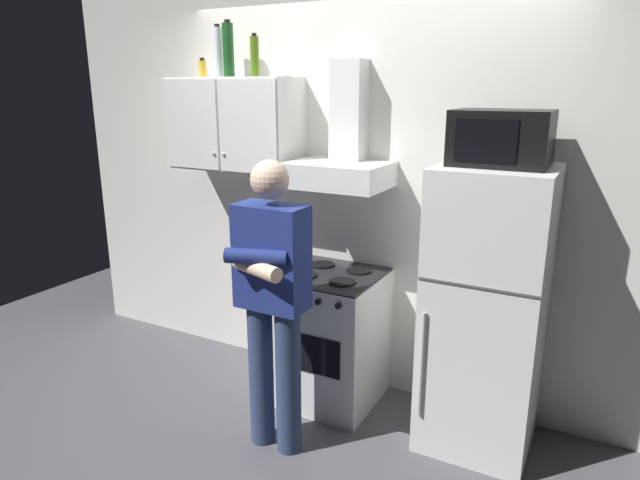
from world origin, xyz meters
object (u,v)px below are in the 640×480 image
(microwave, at_px, (501,138))
(person_standing, at_px, (272,298))
(refrigerator, at_px, (486,311))
(stove_oven, at_px, (331,337))
(upper_cabinet, at_px, (234,124))
(bottle_vodka_clear, at_px, (218,52))
(bottle_wine_green, at_px, (228,50))
(bottle_spice_jar, at_px, (203,69))
(bottle_olive_oil, at_px, (255,56))
(range_hood, at_px, (342,154))

(microwave, bearing_deg, person_standing, -148.00)
(refrigerator, height_order, microwave, microwave)
(person_standing, bearing_deg, stove_oven, 85.28)
(upper_cabinet, distance_m, microwave, 1.75)
(bottle_vodka_clear, bearing_deg, bottle_wine_green, -10.84)
(stove_oven, xyz_separation_m, bottle_wine_green, (-0.82, 0.13, 1.79))
(bottle_wine_green, bearing_deg, bottle_spice_jar, 175.73)
(microwave, distance_m, bottle_wine_green, 1.84)
(bottle_olive_oil, bearing_deg, upper_cabinet, -179.86)
(bottle_olive_oil, bearing_deg, microwave, -3.89)
(stove_oven, relative_size, range_hood, 1.17)
(refrigerator, bearing_deg, bottle_wine_green, 175.91)
(stove_oven, xyz_separation_m, microwave, (0.95, 0.02, 1.31))
(upper_cabinet, bearing_deg, refrigerator, -4.07)
(upper_cabinet, xyz_separation_m, bottle_spice_jar, (-0.26, 0.02, 0.36))
(refrigerator, relative_size, person_standing, 0.98)
(range_hood, relative_size, bottle_wine_green, 2.13)
(bottle_wine_green, bearing_deg, microwave, -3.50)
(bottle_vodka_clear, bearing_deg, refrigerator, -4.44)
(person_standing, relative_size, bottle_spice_jar, 12.95)
(bottle_spice_jar, bearing_deg, bottle_olive_oil, -2.51)
(refrigerator, height_order, bottle_olive_oil, bottle_olive_oil)
(range_hood, relative_size, bottle_vodka_clear, 2.26)
(range_hood, xyz_separation_m, bottle_spice_jar, (-1.06, 0.02, 0.51))
(bottle_wine_green, relative_size, bottle_olive_oil, 1.34)
(refrigerator, relative_size, microwave, 3.33)
(stove_oven, xyz_separation_m, person_standing, (-0.05, -0.61, 0.47))
(upper_cabinet, relative_size, bottle_wine_green, 2.55)
(person_standing, xyz_separation_m, bottle_wine_green, (-0.77, 0.73, 1.32))
(refrigerator, height_order, bottle_wine_green, bottle_wine_green)
(bottle_wine_green, relative_size, bottle_spice_jar, 2.78)
(microwave, distance_m, bottle_olive_oil, 1.63)
(range_hood, xyz_separation_m, microwave, (0.95, -0.11, 0.14))
(stove_oven, bearing_deg, upper_cabinet, 171.10)
(upper_cabinet, xyz_separation_m, bottle_vodka_clear, (-0.12, 0.02, 0.46))
(stove_oven, relative_size, person_standing, 0.53)
(range_hood, bearing_deg, stove_oven, -90.00)
(bottle_wine_green, bearing_deg, person_standing, -43.42)
(bottle_olive_oil, relative_size, bottle_vodka_clear, 0.79)
(microwave, bearing_deg, bottle_spice_jar, 176.41)
(upper_cabinet, bearing_deg, person_standing, -44.26)
(range_hood, height_order, bottle_wine_green, bottle_wine_green)
(microwave, height_order, bottle_olive_oil, bottle_olive_oil)
(person_standing, height_order, bottle_wine_green, bottle_wine_green)
(bottle_wine_green, bearing_deg, bottle_vodka_clear, 169.16)
(microwave, relative_size, bottle_spice_jar, 3.79)
(bottle_olive_oil, distance_m, bottle_vodka_clear, 0.31)
(person_standing, bearing_deg, refrigerator, 31.23)
(range_hood, height_order, bottle_spice_jar, bottle_spice_jar)
(bottle_spice_jar, height_order, bottle_vodka_clear, bottle_vodka_clear)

